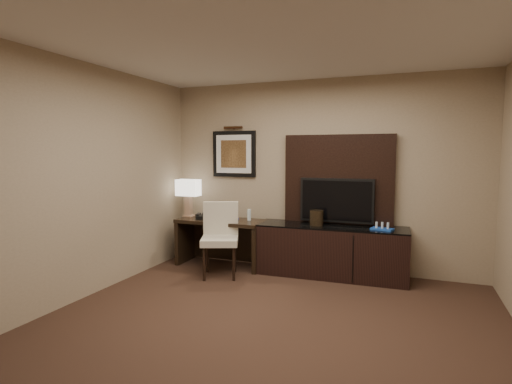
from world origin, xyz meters
The scene contains 18 objects.
floor centered at (0.00, 0.00, -0.01)m, with size 4.50×5.00×0.01m, color #311E16.
ceiling centered at (0.00, 0.00, 2.70)m, with size 4.50×5.00×0.01m, color silver.
wall_back centered at (0.00, 2.50, 1.35)m, with size 4.50×0.01×2.70m, color gray.
wall_left centered at (-2.25, 0.00, 1.35)m, with size 0.01×5.00×2.70m, color gray.
desk centered at (-1.35, 2.10, 0.35)m, with size 1.29×0.55×0.69m, color black.
credenza centered at (0.26, 2.18, 0.35)m, with size 2.01×0.56×0.69m, color black.
tv_wall_panel centered at (0.30, 2.44, 1.27)m, with size 1.50×0.12×1.30m, color black.
tv centered at (0.30, 2.34, 1.02)m, with size 1.00×0.08×0.60m, color black.
artwork centered at (-1.30, 2.48, 1.65)m, with size 0.70×0.04×0.70m, color black.
picture_light centered at (-1.30, 2.44, 2.05)m, with size 0.04×0.04×0.30m, color #442715.
desk_chair centered at (-1.13, 1.62, 0.50)m, with size 0.48×0.56×1.01m, color beige, non-canonical shape.
table_lamp centered at (-1.94, 2.18, 0.96)m, with size 0.33×0.19×0.53m, color tan, non-canonical shape.
desk_phone centered at (-1.61, 2.07, 0.75)m, with size 0.22×0.19×0.11m, color black, non-canonical shape.
blue_folder centered at (-1.24, 2.07, 0.70)m, with size 0.22×0.30×0.02m, color navy.
book centered at (-1.27, 2.07, 0.81)m, with size 0.18×0.02×0.24m, color tan.
water_bottle centered at (-0.93, 2.17, 0.77)m, with size 0.05×0.05×0.16m, color silver.
ice_bucket centered at (0.06, 2.15, 0.79)m, with size 0.18×0.18×0.20m, color black.
minibar_tray centered at (0.92, 2.13, 0.74)m, with size 0.27×0.16×0.10m, color #1946A6, non-canonical shape.
Camera 1 is at (1.22, -3.13, 1.68)m, focal length 28.00 mm.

